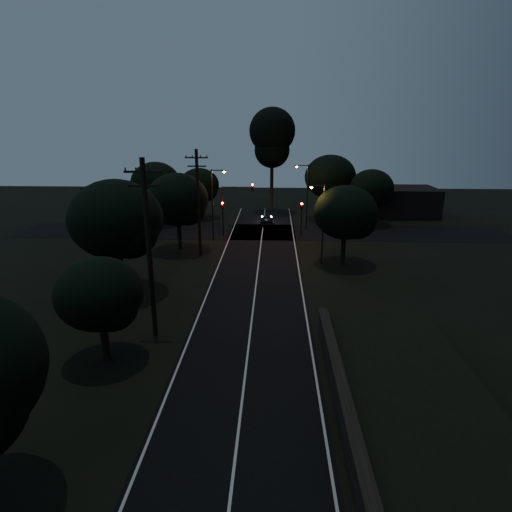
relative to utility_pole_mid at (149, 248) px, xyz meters
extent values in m
cube|color=black|center=(6.00, 7.00, -5.73)|extent=(8.00, 70.00, 0.02)
cube|color=black|center=(6.00, 27.00, -5.73)|extent=(60.00, 8.00, 0.02)
cube|color=beige|center=(6.00, 7.00, -5.71)|extent=(0.12, 70.00, 0.01)
cube|color=beige|center=(2.25, 7.00, -5.71)|extent=(0.12, 70.00, 0.01)
cube|color=beige|center=(9.75, 7.00, -5.71)|extent=(0.12, 70.00, 0.01)
cube|color=black|center=(10.60, -12.00, -4.99)|extent=(0.40, 26.00, 1.50)
cube|color=black|center=(10.60, -12.00, -4.19)|extent=(0.55, 26.00, 0.10)
cube|color=black|center=(14.00, -12.00, -5.14)|extent=(6.50, 26.00, 1.20)
cylinder|color=black|center=(0.00, 0.00, -0.24)|extent=(0.30, 0.30, 11.00)
cube|color=black|center=(0.00, 0.00, 4.46)|extent=(2.20, 0.12, 0.12)
cube|color=black|center=(0.00, 0.00, 3.66)|extent=(1.80, 0.12, 0.12)
cylinder|color=black|center=(0.00, 17.00, -0.49)|extent=(0.30, 0.30, 10.50)
cube|color=black|center=(0.00, 17.00, 3.96)|extent=(2.20, 0.12, 0.12)
cube|color=black|center=(0.00, 17.00, 3.16)|extent=(1.80, 0.12, 0.12)
cylinder|color=black|center=(-2.00, -3.00, -4.63)|extent=(0.44, 0.44, 2.22)
ellipsoid|color=black|center=(-2.00, -3.00, -1.75)|extent=(4.71, 4.71, 4.01)
sphere|color=black|center=(-1.18, -3.47, -2.22)|extent=(2.83, 2.83, 2.83)
cylinder|color=black|center=(-4.50, 7.00, -4.11)|extent=(0.44, 0.44, 3.26)
ellipsoid|color=black|center=(-4.50, 7.00, 0.16)|extent=(7.04, 7.04, 5.99)
sphere|color=black|center=(-3.27, 6.30, -0.54)|extent=(4.23, 4.23, 4.23)
cylinder|color=black|center=(-2.50, 19.00, -4.25)|extent=(0.44, 0.44, 2.97)
ellipsoid|color=black|center=(-2.50, 19.00, -0.38)|extent=(6.35, 6.35, 5.39)
sphere|color=black|center=(-1.39, 18.37, -1.02)|extent=(3.81, 3.81, 3.81)
cylinder|color=black|center=(-3.00, 35.00, -4.46)|extent=(0.44, 0.44, 2.56)
ellipsoid|color=black|center=(-3.00, 35.00, -1.12)|extent=(5.48, 5.48, 4.66)
sphere|color=black|center=(-2.04, 34.45, -1.67)|extent=(3.29, 3.29, 3.29)
cylinder|color=black|center=(-8.00, 31.00, -4.23)|extent=(0.44, 0.44, 3.02)
ellipsoid|color=black|center=(-8.00, 31.00, -0.33)|extent=(6.36, 6.36, 5.41)
sphere|color=black|center=(-6.89, 30.36, -0.97)|extent=(3.82, 3.82, 3.82)
cylinder|color=black|center=(15.00, 35.00, -4.12)|extent=(0.44, 0.44, 3.23)
ellipsoid|color=black|center=(15.00, 35.00, 0.10)|extent=(6.96, 6.96, 5.91)
sphere|color=black|center=(16.22, 34.30, -0.59)|extent=(4.17, 4.17, 4.17)
cylinder|color=black|center=(20.00, 32.00, -4.41)|extent=(0.44, 0.44, 2.66)
ellipsoid|color=black|center=(20.00, 32.00, -0.96)|extent=(5.67, 5.67, 4.82)
sphere|color=black|center=(20.99, 31.43, -1.52)|extent=(3.40, 3.40, 3.40)
cylinder|color=black|center=(14.00, 15.00, -4.36)|extent=(0.44, 0.44, 2.76)
ellipsoid|color=black|center=(14.00, 15.00, -0.78)|extent=(5.86, 5.86, 4.98)
sphere|color=black|center=(15.02, 14.41, -1.37)|extent=(3.51, 3.51, 3.51)
cylinder|color=black|center=(7.00, 40.00, -1.59)|extent=(0.50, 0.50, 8.30)
sphere|color=black|center=(7.00, 40.00, 6.03)|extent=(6.64, 6.64, 6.64)
sphere|color=black|center=(7.00, 40.00, 3.31)|extent=(5.13, 5.13, 5.13)
cube|color=black|center=(-14.00, 37.00, -3.54)|extent=(10.00, 8.00, 4.40)
cube|color=black|center=(26.00, 38.00, -3.74)|extent=(9.00, 7.00, 4.00)
cylinder|color=black|center=(1.40, 25.00, -4.14)|extent=(0.12, 0.12, 3.20)
cube|color=black|center=(1.40, 25.00, -2.09)|extent=(0.28, 0.22, 0.90)
sphere|color=#FF0705|center=(1.40, 24.87, -1.79)|extent=(0.22, 0.22, 0.22)
cylinder|color=black|center=(10.60, 25.00, -4.14)|extent=(0.12, 0.12, 3.20)
cube|color=black|center=(10.60, 25.00, -2.09)|extent=(0.28, 0.22, 0.90)
sphere|color=#FF0705|center=(10.60, 24.87, -1.79)|extent=(0.22, 0.22, 0.22)
cylinder|color=black|center=(1.40, 25.00, -3.24)|extent=(0.12, 0.12, 5.00)
cube|color=black|center=(4.90, 25.00, 0.06)|extent=(0.28, 0.22, 0.90)
sphere|color=#FF0705|center=(4.90, 24.87, 0.36)|extent=(0.22, 0.22, 0.22)
cube|color=black|center=(3.15, 25.00, 0.06)|extent=(3.50, 0.08, 0.08)
cylinder|color=black|center=(0.50, 23.00, -1.74)|extent=(0.16, 0.16, 8.00)
cube|color=black|center=(1.20, 23.00, 2.16)|extent=(1.40, 0.10, 0.10)
cube|color=black|center=(1.90, 23.00, 2.11)|extent=(0.35, 0.22, 0.12)
sphere|color=orange|center=(1.90, 23.00, 2.01)|extent=(0.26, 0.26, 0.26)
cylinder|color=black|center=(11.50, 29.00, -1.74)|extent=(0.16, 0.16, 8.00)
cube|color=black|center=(10.80, 29.00, 2.16)|extent=(1.40, 0.10, 0.10)
cube|color=black|center=(10.10, 29.00, 2.11)|extent=(0.35, 0.22, 0.12)
sphere|color=orange|center=(10.10, 29.00, 2.01)|extent=(0.26, 0.26, 0.26)
cylinder|color=black|center=(12.00, 15.00, -1.99)|extent=(0.16, 0.16, 7.50)
cube|color=black|center=(11.40, 15.00, 1.66)|extent=(1.20, 0.10, 0.10)
cube|color=black|center=(10.80, 15.00, 1.61)|extent=(0.35, 0.22, 0.12)
sphere|color=orange|center=(10.80, 15.00, 1.51)|extent=(0.26, 0.26, 0.26)
imported|color=black|center=(6.49, 31.00, -5.09)|extent=(1.73, 3.90, 1.30)
camera|label=1|loc=(7.44, -24.12, 7.09)|focal=30.00mm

